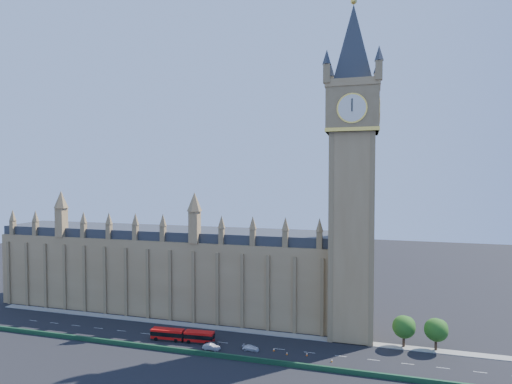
% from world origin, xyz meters
% --- Properties ---
extents(ground, '(400.00, 400.00, 0.00)m').
position_xyz_m(ground, '(0.00, 0.00, 0.00)').
color(ground, black).
rests_on(ground, ground).
extents(palace_westminster, '(120.00, 20.00, 28.00)m').
position_xyz_m(palace_westminster, '(-25.00, 22.00, 13.86)').
color(palace_westminster, olive).
rests_on(palace_westminster, ground).
extents(elizabeth_tower, '(20.59, 20.59, 105.00)m').
position_xyz_m(elizabeth_tower, '(38.00, 13.99, 54.56)').
color(elizabeth_tower, olive).
rests_on(elizabeth_tower, ground).
extents(bridge_parapet, '(160.00, 0.60, 1.20)m').
position_xyz_m(bridge_parapet, '(0.00, -9.00, 0.60)').
color(bridge_parapet, '#1E4C2D').
rests_on(bridge_parapet, ground).
extents(kerb_north, '(160.00, 3.00, 0.16)m').
position_xyz_m(kerb_north, '(0.00, 9.50, 0.08)').
color(kerb_north, gray).
rests_on(kerb_north, ground).
extents(tree_east_near, '(6.00, 6.00, 8.50)m').
position_xyz_m(tree_east_near, '(52.22, 10.08, 5.64)').
color(tree_east_near, '#382619').
rests_on(tree_east_near, ground).
extents(tree_east_far, '(6.00, 6.00, 8.50)m').
position_xyz_m(tree_east_far, '(60.22, 10.08, 5.64)').
color(tree_east_far, '#382619').
rests_on(tree_east_far, ground).
extents(red_bus, '(18.20, 3.91, 3.07)m').
position_xyz_m(red_bus, '(-7.17, -2.06, 1.62)').
color(red_bus, red).
rests_on(red_bus, ground).
extents(car_grey, '(3.94, 2.00, 1.29)m').
position_xyz_m(car_grey, '(2.27, -2.99, 0.64)').
color(car_grey, '#43454B').
rests_on(car_grey, ground).
extents(car_silver, '(4.71, 1.83, 1.53)m').
position_xyz_m(car_silver, '(2.71, -5.16, 0.77)').
color(car_silver, '#999AA0').
rests_on(car_silver, ground).
extents(car_white, '(4.51, 1.94, 1.29)m').
position_xyz_m(car_white, '(12.84, -2.77, 0.65)').
color(car_white, silver).
rests_on(car_white, ground).
extents(cone_a, '(0.64, 0.64, 0.80)m').
position_xyz_m(cone_a, '(18.83, -1.59, 0.40)').
color(cone_a, black).
rests_on(cone_a, ground).
extents(cone_b, '(0.58, 0.58, 0.71)m').
position_xyz_m(cone_b, '(22.56, -2.83, 0.35)').
color(cone_b, black).
rests_on(cone_b, ground).
extents(cone_c, '(0.44, 0.44, 0.65)m').
position_xyz_m(cone_c, '(34.00, -3.88, 0.32)').
color(cone_c, black).
rests_on(cone_c, ground).
extents(cone_d, '(0.63, 0.63, 0.78)m').
position_xyz_m(cone_d, '(27.60, -2.09, 0.39)').
color(cone_d, black).
rests_on(cone_d, ground).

